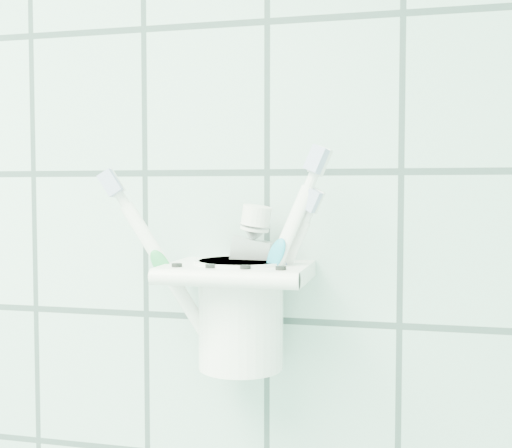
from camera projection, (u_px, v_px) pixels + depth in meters
holder_bracket at (238, 273)px, 0.63m from camera, size 0.14×0.11×0.04m
cup at (241, 310)px, 0.64m from camera, size 0.09×0.09×0.11m
toothbrush_pink at (221, 249)px, 0.63m from camera, size 0.11×0.03×0.21m
toothbrush_blue at (233, 247)px, 0.62m from camera, size 0.09×0.03×0.22m
toothbrush_orange at (246, 264)px, 0.65m from camera, size 0.08×0.03×0.18m
toothpaste_tube at (237, 268)px, 0.65m from camera, size 0.06×0.04×0.16m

